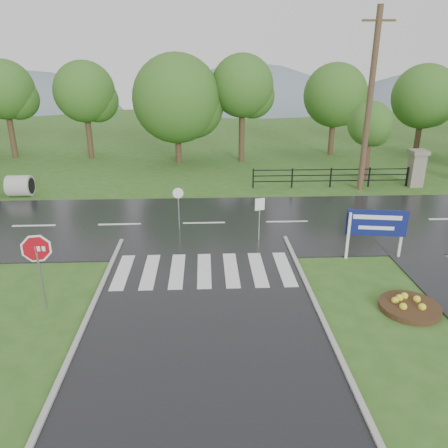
{
  "coord_description": "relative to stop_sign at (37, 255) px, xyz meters",
  "views": [
    {
      "loc": [
        0.08,
        -9.52,
        7.43
      ],
      "look_at": [
        0.78,
        6.0,
        1.5
      ],
      "focal_mm": 35.0,
      "sensor_mm": 36.0,
      "label": 1
    }
  ],
  "objects": [
    {
      "name": "ground",
      "position": [
        5.01,
        -2.65,
        -1.87
      ],
      "size": [
        120.0,
        120.0,
        0.0
      ],
      "primitive_type": "plane",
      "color": "#315C1E",
      "rests_on": "ground"
    },
    {
      "name": "treeline",
      "position": [
        6.01,
        21.35,
        -1.87
      ],
      "size": [
        83.2,
        5.2,
        10.0
      ],
      "color": "#2B5A1C",
      "rests_on": "ground"
    },
    {
      "name": "utility_pole_east",
      "position": [
        14.44,
        12.85,
        3.25
      ],
      "size": [
        1.79,
        0.34,
        10.07
      ],
      "color": "#473523",
      "rests_on": "ground"
    },
    {
      "name": "crosswalk",
      "position": [
        5.01,
        2.35,
        -1.81
      ],
      "size": [
        6.5,
        2.8,
        0.02
      ],
      "color": "silver",
      "rests_on": "ground"
    },
    {
      "name": "hills",
      "position": [
        8.5,
        62.35,
        -17.41
      ],
      "size": [
        102.0,
        48.0,
        48.0
      ],
      "color": "slate",
      "rests_on": "ground"
    },
    {
      "name": "main_road",
      "position": [
        5.01,
        7.35,
        -1.87
      ],
      "size": [
        90.0,
        8.0,
        0.04
      ],
      "primitive_type": "cube",
      "color": "black",
      "rests_on": "ground"
    },
    {
      "name": "entrance_tree_left",
      "position": [
        15.38,
        14.85,
        1.69
      ],
      "size": [
        2.75,
        2.75,
        4.99
      ],
      "color": "#3D2B1C",
      "rests_on": "ground"
    },
    {
      "name": "estate_billboard",
      "position": [
        11.66,
        3.24,
        -0.49
      ],
      "size": [
        2.28,
        0.4,
        2.01
      ],
      "color": "silver",
      "rests_on": "ground"
    },
    {
      "name": "stop_sign",
      "position": [
        0.0,
        0.0,
        0.0
      ],
      "size": [
        1.18,
        0.25,
        2.69
      ],
      "color": "#939399",
      "rests_on": "ground"
    },
    {
      "name": "fence_west",
      "position": [
        12.76,
        13.35,
        -1.15
      ],
      "size": [
        9.58,
        0.08,
        1.2
      ],
      "color": "black",
      "rests_on": "ground"
    },
    {
      "name": "pillar_west",
      "position": [
        18.01,
        13.35,
        -0.69
      ],
      "size": [
        1.0,
        1.0,
        2.24
      ],
      "color": "gray",
      "rests_on": "ground"
    },
    {
      "name": "reg_sign_small",
      "position": [
        7.37,
        5.15,
        -0.48
      ],
      "size": [
        0.42,
        0.14,
        1.94
      ],
      "color": "#939399",
      "rests_on": "ground"
    },
    {
      "name": "walkway",
      "position": [
        13.51,
        1.35,
        -1.87
      ],
      "size": [
        2.2,
        11.0,
        0.04
      ],
      "primitive_type": "cube",
      "color": "#242426",
      "rests_on": "ground"
    },
    {
      "name": "flower_bed",
      "position": [
        11.45,
        -0.56,
        -1.73
      ],
      "size": [
        1.88,
        1.88,
        0.38
      ],
      "color": "#332111",
      "rests_on": "ground"
    },
    {
      "name": "reg_sign_round",
      "position": [
        3.88,
        6.48,
        -0.55
      ],
      "size": [
        0.48,
        0.08,
        2.05
      ],
      "color": "#939399",
      "rests_on": "ground"
    }
  ]
}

